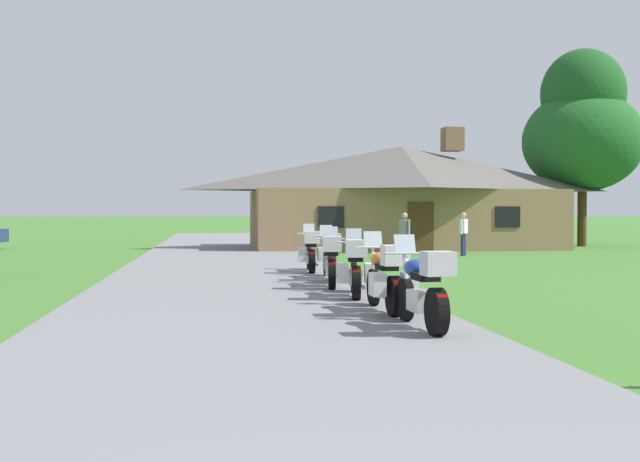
% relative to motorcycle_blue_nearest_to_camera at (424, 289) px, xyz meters
% --- Properties ---
extents(ground_plane, '(500.00, 500.00, 0.00)m').
position_rel_motorcycle_blue_nearest_to_camera_xyz_m(ground_plane, '(-2.33, 11.29, -0.62)').
color(ground_plane, '#42752D').
extents(asphalt_driveway, '(6.40, 80.00, 0.06)m').
position_rel_motorcycle_blue_nearest_to_camera_xyz_m(asphalt_driveway, '(-2.33, 9.29, -0.59)').
color(asphalt_driveway, slate).
rests_on(asphalt_driveway, ground).
extents(motorcycle_blue_nearest_to_camera, '(0.66, 2.08, 1.30)m').
position_rel_motorcycle_blue_nearest_to_camera_xyz_m(motorcycle_blue_nearest_to_camera, '(0.00, 0.00, 0.00)').
color(motorcycle_blue_nearest_to_camera, black).
rests_on(motorcycle_blue_nearest_to_camera, asphalt_driveway).
extents(motorcycle_orange_second_in_row, '(0.73, 2.08, 1.30)m').
position_rel_motorcycle_blue_nearest_to_camera_xyz_m(motorcycle_orange_second_in_row, '(-0.10, 1.86, -0.01)').
color(motorcycle_orange_second_in_row, black).
rests_on(motorcycle_orange_second_in_row, asphalt_driveway).
extents(motorcycle_green_third_in_row, '(0.91, 2.08, 1.30)m').
position_rel_motorcycle_blue_nearest_to_camera_xyz_m(motorcycle_green_third_in_row, '(-0.19, 4.17, -0.01)').
color(motorcycle_green_third_in_row, black).
rests_on(motorcycle_green_third_in_row, asphalt_driveway).
extents(motorcycle_blue_fourth_in_row, '(0.75, 2.08, 1.30)m').
position_rel_motorcycle_blue_nearest_to_camera_xyz_m(motorcycle_blue_fourth_in_row, '(-0.32, 6.30, 0.00)').
color(motorcycle_blue_fourth_in_row, black).
rests_on(motorcycle_blue_fourth_in_row, asphalt_driveway).
extents(motorcycle_red_fifth_in_row, '(0.66, 2.08, 1.30)m').
position_rel_motorcycle_blue_nearest_to_camera_xyz_m(motorcycle_red_fifth_in_row, '(-0.05, 8.34, 0.00)').
color(motorcycle_red_fifth_in_row, black).
rests_on(motorcycle_red_fifth_in_row, asphalt_driveway).
extents(motorcycle_white_farthest_in_row, '(0.80, 2.08, 1.30)m').
position_rel_motorcycle_blue_nearest_to_camera_xyz_m(motorcycle_white_farthest_in_row, '(-0.25, 10.45, -0.01)').
color(motorcycle_white_farthest_in_row, black).
rests_on(motorcycle_white_farthest_in_row, asphalt_driveway).
extents(stone_lodge, '(14.54, 7.30, 5.64)m').
position_rel_motorcycle_blue_nearest_to_camera_xyz_m(stone_lodge, '(5.85, 25.00, 1.83)').
color(stone_lodge, '#896B4C').
rests_on(stone_lodge, ground).
extents(bystander_gray_shirt_near_lodge, '(0.36, 0.50, 1.67)m').
position_rel_motorcycle_blue_nearest_to_camera_xyz_m(bystander_gray_shirt_near_lodge, '(4.08, 17.28, 0.31)').
color(bystander_gray_shirt_near_lodge, black).
rests_on(bystander_gray_shirt_near_lodge, ground).
extents(bystander_white_shirt_beside_signpost, '(0.40, 0.45, 1.67)m').
position_rel_motorcycle_blue_nearest_to_camera_xyz_m(bystander_white_shirt_beside_signpost, '(6.68, 18.40, 0.31)').
color(bystander_white_shirt_beside_signpost, navy).
rests_on(bystander_white_shirt_beside_signpost, ground).
extents(tree_right_of_lodge, '(5.82, 5.82, 9.66)m').
position_rel_motorcycle_blue_nearest_to_camera_xyz_m(tree_right_of_lodge, '(15.14, 25.68, 5.22)').
color(tree_right_of_lodge, '#422D19').
rests_on(tree_right_of_lodge, ground).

